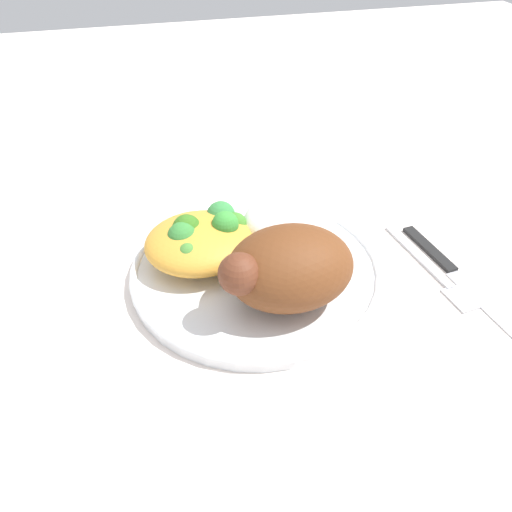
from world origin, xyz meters
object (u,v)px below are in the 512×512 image
at_px(roasted_chicken, 287,268).
at_px(fork, 432,269).
at_px(rice_pile, 290,220).
at_px(mac_cheese_with_broccoli, 201,239).
at_px(knife, 453,270).
at_px(plate, 256,269).

xyz_separation_m(roasted_chicken, fork, (-0.16, -0.02, -0.05)).
height_order(rice_pile, fork, rice_pile).
bearing_deg(mac_cheese_with_broccoli, fork, 163.83).
bearing_deg(fork, roasted_chicken, 5.47).
relative_size(rice_pile, knife, 0.51).
bearing_deg(knife, fork, -18.93).
xyz_separation_m(plate, knife, (-0.19, 0.05, -0.00)).
distance_m(plate, mac_cheese_with_broccoli, 0.06).
relative_size(plate, roasted_chicken, 2.02).
relative_size(roasted_chicken, knife, 0.64).
relative_size(roasted_chicken, rice_pile, 1.27).
bearing_deg(knife, plate, -13.25).
relative_size(plate, knife, 1.30).
height_order(mac_cheese_with_broccoli, fork, mac_cheese_with_broccoli).
distance_m(mac_cheese_with_broccoli, fork, 0.23).
bearing_deg(mac_cheese_with_broccoli, rice_pile, -175.00).
relative_size(roasted_chicken, mac_cheese_with_broccoli, 1.13).
distance_m(rice_pile, fork, 0.15).
bearing_deg(roasted_chicken, plate, -75.80).
bearing_deg(plate, fork, 167.39).
bearing_deg(roasted_chicken, rice_pile, -109.35).
distance_m(plate, roasted_chicken, 0.07).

